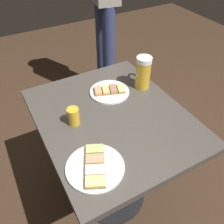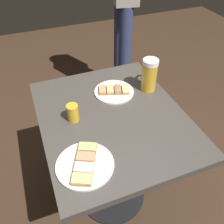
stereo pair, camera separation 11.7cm
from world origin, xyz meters
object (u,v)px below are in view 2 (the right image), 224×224
beer_mug (149,75)px  beer_glass_small (73,113)px  plate_far (85,164)px  plate_near (114,91)px

beer_mug → beer_glass_small: beer_mug is taller
plate_far → plate_near: bearing=55.0°
beer_mug → beer_glass_small: size_ratio=2.11×
plate_far → beer_glass_small: bearing=84.7°
plate_near → plate_far: 0.50m
plate_near → beer_glass_small: size_ratio=2.48×
plate_near → beer_mug: 0.21m
plate_far → beer_glass_small: 0.28m
plate_near → beer_glass_small: bearing=-153.2°
beer_mug → beer_glass_small: (-0.45, -0.10, -0.05)m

